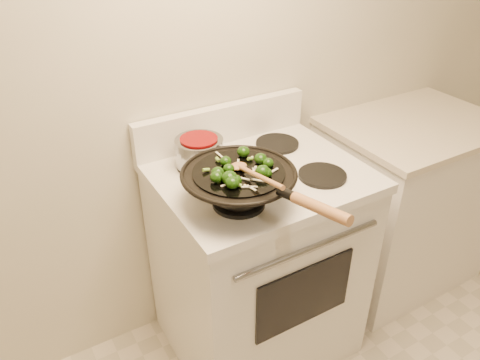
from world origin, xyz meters
TOP-DOWN VIEW (x-y plane):
  - stove at (-0.17, 1.17)m, footprint 0.78×0.67m
  - counter_unit at (0.73, 1.20)m, footprint 0.82×0.62m
  - wok at (-0.35, 1.02)m, footprint 0.39×0.64m
  - stirfry at (-0.36, 1.00)m, footprint 0.23×0.28m
  - wooden_spoon at (-0.34, 0.96)m, footprint 0.06×0.28m
  - saucepan at (-0.35, 1.32)m, footprint 0.18×0.29m

SIDE VIEW (x-z plane):
  - counter_unit at x=0.73m, z-range 0.00..0.91m
  - stove at x=-0.17m, z-range -0.07..1.01m
  - saucepan at x=-0.35m, z-range 0.93..1.04m
  - wok at x=-0.35m, z-range 0.91..1.09m
  - stirfry at x=-0.36m, z-range 1.04..1.09m
  - wooden_spoon at x=-0.34m, z-range 1.04..1.11m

